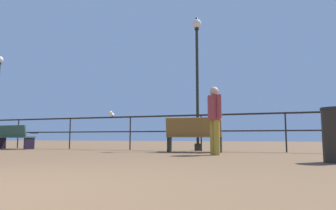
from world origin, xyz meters
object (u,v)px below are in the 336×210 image
at_px(bench_near_left, 194,133).
at_px(seagull_on_rail, 112,114).
at_px(bench_far_left, 13,136).
at_px(person_at_railing, 215,115).
at_px(lamppost_center, 197,69).

xyz_separation_m(bench_near_left, seagull_on_rail, (-3.12, 0.81, 0.68)).
xyz_separation_m(bench_far_left, person_at_railing, (7.43, -1.10, 0.47)).
bearing_deg(person_at_railing, seagull_on_rail, 154.12).
relative_size(person_at_railing, seagull_on_rail, 4.15).
xyz_separation_m(bench_far_left, bench_near_left, (6.63, -0.01, 0.05)).
xyz_separation_m(bench_far_left, lamppost_center, (6.48, 1.03, 2.15)).
relative_size(lamppost_center, seagull_on_rail, 11.15).
height_order(bench_far_left, lamppost_center, lamppost_center).
bearing_deg(bench_far_left, lamppost_center, 9.07).
bearing_deg(lamppost_center, person_at_railing, -66.10).
bearing_deg(seagull_on_rail, bench_near_left, -14.56).
xyz_separation_m(person_at_railing, seagull_on_rail, (-3.92, 1.90, 0.27)).
distance_m(bench_near_left, seagull_on_rail, 3.29).
height_order(bench_near_left, person_at_railing, person_at_railing).
relative_size(bench_near_left, person_at_railing, 0.98).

